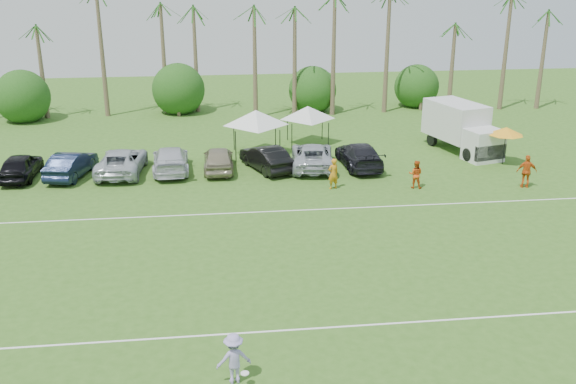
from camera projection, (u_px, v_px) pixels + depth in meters
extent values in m
plane|color=#35601C|center=(313.00, 361.00, 21.74)|extent=(120.00, 120.00, 0.00)
cube|color=white|center=(304.00, 329.00, 23.61)|extent=(80.00, 0.10, 0.01)
cube|color=white|center=(273.00, 211.00, 34.83)|extent=(80.00, 0.10, 0.01)
cone|color=brown|center=(44.00, 67.00, 53.87)|extent=(0.44, 0.44, 9.00)
cone|color=brown|center=(104.00, 60.00, 54.26)|extent=(0.44, 0.44, 10.00)
cone|color=brown|center=(152.00, 53.00, 54.54)|extent=(0.44, 0.44, 11.00)
cone|color=brown|center=(200.00, 70.00, 55.49)|extent=(0.44, 0.44, 8.00)
cone|color=brown|center=(246.00, 64.00, 55.77)|extent=(0.44, 0.44, 9.00)
cone|color=brown|center=(291.00, 57.00, 56.04)|extent=(0.44, 0.44, 10.00)
cone|color=brown|center=(337.00, 51.00, 56.32)|extent=(0.44, 0.44, 11.00)
cone|color=brown|center=(391.00, 67.00, 57.39)|extent=(0.44, 0.44, 8.00)
cone|color=brown|center=(445.00, 60.00, 57.78)|extent=(0.44, 0.44, 9.00)
cone|color=brown|center=(499.00, 54.00, 58.17)|extent=(0.44, 0.44, 10.00)
cone|color=brown|center=(541.00, 47.00, 58.45)|extent=(0.44, 0.44, 11.00)
cylinder|color=brown|center=(28.00, 110.00, 55.86)|extent=(0.30, 0.30, 1.40)
sphere|color=#194613|center=(27.00, 97.00, 55.49)|extent=(4.00, 4.00, 4.00)
cylinder|color=brown|center=(179.00, 106.00, 57.31)|extent=(0.30, 0.30, 1.40)
sphere|color=#194613|center=(178.00, 94.00, 56.94)|extent=(4.00, 4.00, 4.00)
cylinder|color=brown|center=(312.00, 103.00, 58.65)|extent=(0.30, 0.30, 1.40)
sphere|color=#194613|center=(312.00, 91.00, 58.28)|extent=(4.00, 4.00, 4.00)
cylinder|color=brown|center=(418.00, 100.00, 59.76)|extent=(0.30, 0.30, 1.40)
sphere|color=#194613|center=(418.00, 88.00, 59.40)|extent=(4.00, 4.00, 4.00)
imported|color=orange|center=(333.00, 174.00, 38.08)|extent=(0.79, 0.66, 1.87)
imported|color=#CD4D16|center=(416.00, 174.00, 38.23)|extent=(1.00, 0.90, 1.70)
imported|color=#D25717|center=(527.00, 171.00, 38.26)|extent=(1.26, 0.73, 2.01)
cube|color=silver|center=(456.00, 120.00, 46.05)|extent=(3.73, 5.23, 2.56)
cube|color=silver|center=(484.00, 145.00, 43.54)|extent=(2.76, 2.41, 2.15)
cube|color=black|center=(490.00, 152.00, 42.98)|extent=(2.35, 0.93, 1.02)
cube|color=#E5590C|center=(470.00, 125.00, 46.67)|extent=(0.46, 1.58, 0.92)
cylinder|color=black|center=(468.00, 155.00, 43.56)|extent=(0.54, 0.97, 0.92)
cylinder|color=black|center=(493.00, 151.00, 44.29)|extent=(0.54, 0.97, 0.92)
cylinder|color=black|center=(432.00, 140.00, 47.30)|extent=(0.54, 0.97, 0.92)
cylinder|color=black|center=(455.00, 137.00, 48.04)|extent=(0.54, 0.97, 0.92)
cylinder|color=black|center=(236.00, 147.00, 43.23)|extent=(0.06, 0.06, 2.14)
cylinder|color=black|center=(280.00, 145.00, 43.57)|extent=(0.06, 0.06, 2.14)
cylinder|color=black|center=(234.00, 135.00, 46.04)|extent=(0.06, 0.06, 2.14)
cylinder|color=black|center=(275.00, 134.00, 46.38)|extent=(0.06, 0.06, 2.14)
pyramid|color=silver|center=(256.00, 110.00, 44.09)|extent=(4.62, 4.62, 1.07)
cylinder|color=black|center=(292.00, 137.00, 46.12)|extent=(0.06, 0.06, 1.92)
cylinder|color=black|center=(328.00, 136.00, 46.42)|extent=(0.06, 0.06, 1.92)
cylinder|color=black|center=(287.00, 128.00, 48.62)|extent=(0.06, 0.06, 1.92)
cylinder|color=black|center=(322.00, 127.00, 48.92)|extent=(0.06, 0.06, 1.92)
pyramid|color=silver|center=(308.00, 106.00, 46.88)|extent=(4.14, 4.14, 0.96)
cylinder|color=black|center=(504.00, 148.00, 42.67)|extent=(0.05, 0.05, 2.29)
cone|color=orange|center=(506.00, 131.00, 42.29)|extent=(2.29, 2.29, 0.52)
imported|color=#A091CE|center=(234.00, 359.00, 20.36)|extent=(1.22, 0.83, 1.74)
cylinder|color=white|center=(245.00, 373.00, 20.27)|extent=(0.27, 0.27, 0.03)
imported|color=black|center=(21.00, 166.00, 39.97)|extent=(1.96, 4.74, 1.61)
imported|color=#101A32|center=(71.00, 164.00, 40.27)|extent=(2.68, 5.12, 1.61)
imported|color=#B2B8C0|center=(122.00, 161.00, 40.92)|extent=(3.01, 5.93, 1.61)
imported|color=silver|center=(171.00, 159.00, 41.33)|extent=(2.53, 5.64, 1.61)
imported|color=gray|center=(218.00, 159.00, 41.42)|extent=(1.95, 4.74, 1.61)
imported|color=black|center=(266.00, 158.00, 41.65)|extent=(3.36, 5.16, 1.61)
imported|color=#A8ADB7|center=(312.00, 156.00, 42.11)|extent=(3.32, 6.05, 1.61)
imported|color=black|center=(359.00, 155.00, 42.25)|extent=(2.50, 5.63, 1.61)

